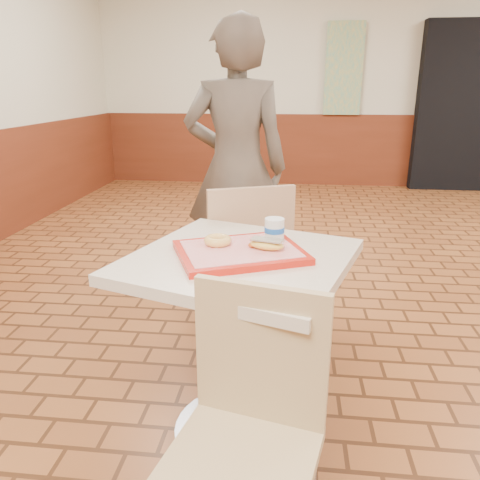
# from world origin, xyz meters

# --- Properties ---
(corridor_doorway) EXTENTS (1.60, 0.22, 2.20)m
(corridor_doorway) POSITION_xyz_m (1.20, 4.88, 1.10)
(corridor_doorway) COLOR black
(corridor_doorway) RESTS_ON ground
(promo_poster) EXTENTS (0.50, 0.03, 1.20)m
(promo_poster) POSITION_xyz_m (-0.60, 4.94, 1.60)
(promo_poster) COLOR gray
(promo_poster) RESTS_ON wainscot_band
(main_table) EXTENTS (0.76, 0.76, 0.80)m
(main_table) POSITION_xyz_m (-1.43, -0.31, 0.54)
(main_table) COLOR beige
(main_table) RESTS_ON ground
(chair_main_front) EXTENTS (0.48, 0.48, 0.87)m
(chair_main_front) POSITION_xyz_m (-1.35, -0.83, 0.49)
(chair_main_front) COLOR tan
(chair_main_front) RESTS_ON ground
(chair_main_back) EXTENTS (0.56, 0.56, 0.94)m
(chair_main_back) POSITION_xyz_m (-1.48, 0.36, 0.52)
(chair_main_back) COLOR tan
(chair_main_back) RESTS_ON ground
(customer) EXTENTS (0.69, 0.49, 1.79)m
(customer) POSITION_xyz_m (-1.61, 1.02, 0.90)
(customer) COLOR brown
(customer) RESTS_ON ground
(serving_tray) EXTENTS (0.45, 0.35, 0.03)m
(serving_tray) POSITION_xyz_m (-1.43, -0.31, 0.82)
(serving_tray) COLOR red
(serving_tray) RESTS_ON main_table
(ring_donut) EXTENTS (0.12, 0.12, 0.03)m
(ring_donut) POSITION_xyz_m (-1.52, -0.27, 0.85)
(ring_donut) COLOR #E9B155
(ring_donut) RESTS_ON serving_tray
(long_john_donut) EXTENTS (0.14, 0.10, 0.04)m
(long_john_donut) POSITION_xyz_m (-1.34, -0.31, 0.85)
(long_john_donut) COLOR #F0BF46
(long_john_donut) RESTS_ON serving_tray
(paper_cup) EXTENTS (0.08, 0.08, 0.09)m
(paper_cup) POSITION_xyz_m (-1.31, -0.22, 0.88)
(paper_cup) COLOR silver
(paper_cup) RESTS_ON serving_tray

